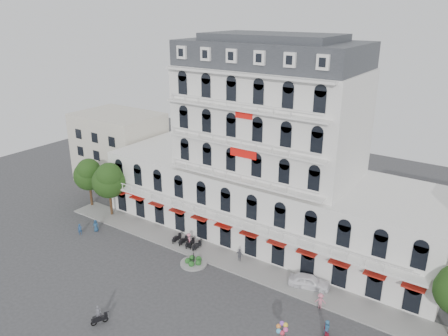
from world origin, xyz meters
TOP-DOWN VIEW (x-y plane):
  - ground at (0.00, 0.00)m, footprint 120.00×120.00m
  - sidewalk at (0.00, 9.00)m, footprint 53.00×4.00m
  - main_building at (0.00, 18.00)m, footprint 45.00×15.00m
  - flank_building_west at (-30.00, 20.00)m, footprint 14.00×10.00m
  - traffic_island at (-3.00, 6.00)m, footprint 3.20×3.20m
  - parked_scooter_row at (-6.35, 8.80)m, footprint 4.40×1.80m
  - tree_west_outer at (-25.95, 9.98)m, footprint 4.50×4.48m
  - tree_west_inner at (-20.95, 9.48)m, footprint 4.76×4.76m
  - parked_car at (10.14, 9.50)m, footprint 4.79×3.03m
  - rider_west at (-4.02, -7.29)m, footprint 0.98×1.58m
  - rider_east at (14.69, 3.17)m, footprint 0.94×1.60m
  - rider_center at (-5.84, 8.68)m, footprint 1.35×1.26m
  - pedestrian_left at (-19.00, 4.91)m, footprint 0.98×0.89m
  - pedestrian_mid at (1.21, 9.50)m, footprint 1.04×0.47m
  - pedestrian_right at (12.51, 6.92)m, footprint 1.24×0.96m
  - pedestrian_far at (-20.00, 3.08)m, footprint 0.65×0.67m

SIDE VIEW (x-z plane):
  - ground at x=0.00m, z-range 0.00..0.00m
  - parked_scooter_row at x=-6.35m, z-range -0.55..0.55m
  - sidewalk at x=0.00m, z-range 0.00..0.16m
  - traffic_island at x=-3.00m, z-range -0.54..1.06m
  - parked_car at x=10.14m, z-range 0.00..1.52m
  - pedestrian_far at x=-20.00m, z-range 0.00..1.55m
  - pedestrian_left at x=-19.00m, z-range 0.00..1.68m
  - pedestrian_right at x=12.51m, z-range 0.00..1.69m
  - pedestrian_mid at x=1.21m, z-range 0.00..1.75m
  - rider_west at x=-4.02m, z-range -0.13..1.92m
  - rider_east at x=14.69m, z-range -0.03..1.96m
  - rider_center at x=-5.84m, z-range 0.04..2.06m
  - tree_west_outer at x=-25.95m, z-range 1.47..9.23m
  - tree_west_inner at x=-20.95m, z-range 1.56..9.81m
  - flank_building_west at x=-30.00m, z-range 0.00..12.00m
  - main_building at x=0.00m, z-range -2.94..22.86m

